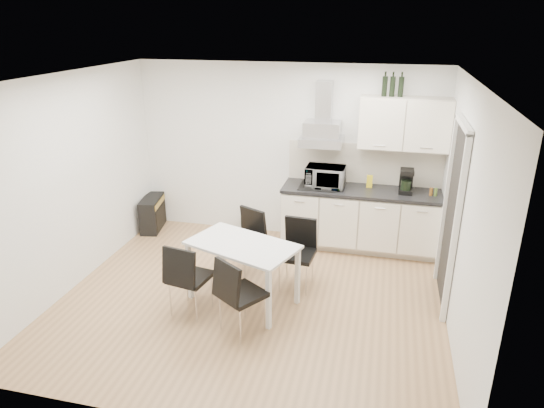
# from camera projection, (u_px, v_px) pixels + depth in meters

# --- Properties ---
(ground) EXTENTS (4.50, 4.50, 0.00)m
(ground) POSITION_uv_depth(u_px,v_px,m) (251.00, 299.00, 5.86)
(ground) COLOR tan
(ground) RESTS_ON ground
(wall_back) EXTENTS (4.50, 0.10, 2.60)m
(wall_back) POSITION_uv_depth(u_px,v_px,m) (286.00, 153.00, 7.21)
(wall_back) COLOR white
(wall_back) RESTS_ON ground
(wall_front) EXTENTS (4.50, 0.10, 2.60)m
(wall_front) POSITION_uv_depth(u_px,v_px,m) (175.00, 289.00, 3.57)
(wall_front) COLOR white
(wall_front) RESTS_ON ground
(wall_left) EXTENTS (0.10, 4.00, 2.60)m
(wall_left) POSITION_uv_depth(u_px,v_px,m) (71.00, 183.00, 5.88)
(wall_left) COLOR white
(wall_left) RESTS_ON ground
(wall_right) EXTENTS (0.10, 4.00, 2.60)m
(wall_right) POSITION_uv_depth(u_px,v_px,m) (463.00, 216.00, 4.90)
(wall_right) COLOR white
(wall_right) RESTS_ON ground
(ceiling) EXTENTS (4.50, 4.50, 0.00)m
(ceiling) POSITION_uv_depth(u_px,v_px,m) (247.00, 78.00, 4.92)
(ceiling) COLOR white
(ceiling) RESTS_ON wall_back
(doorway) EXTENTS (0.08, 1.04, 2.10)m
(doorway) POSITION_uv_depth(u_px,v_px,m) (450.00, 218.00, 5.50)
(doorway) COLOR white
(doorway) RESTS_ON ground
(kitchenette) EXTENTS (2.22, 0.64, 2.52)m
(kitchenette) POSITION_uv_depth(u_px,v_px,m) (364.00, 194.00, 6.88)
(kitchenette) COLOR beige
(kitchenette) RESTS_ON ground
(dining_table) EXTENTS (1.40, 1.09, 0.75)m
(dining_table) POSITION_uv_depth(u_px,v_px,m) (243.00, 251.00, 5.59)
(dining_table) COLOR white
(dining_table) RESTS_ON ground
(chair_far_left) EXTENTS (0.61, 0.64, 0.88)m
(chair_far_left) POSITION_uv_depth(u_px,v_px,m) (244.00, 244.00, 6.26)
(chair_far_left) COLOR black
(chair_far_left) RESTS_ON ground
(chair_far_right) EXTENTS (0.47, 0.53, 0.88)m
(chair_far_right) POSITION_uv_depth(u_px,v_px,m) (297.00, 256.00, 5.96)
(chair_far_right) COLOR black
(chair_far_right) RESTS_ON ground
(chair_near_left) EXTENTS (0.52, 0.57, 0.88)m
(chair_near_left) POSITION_uv_depth(u_px,v_px,m) (190.00, 278.00, 5.45)
(chair_near_left) COLOR black
(chair_near_left) RESTS_ON ground
(chair_near_right) EXTENTS (0.64, 0.66, 0.88)m
(chair_near_right) POSITION_uv_depth(u_px,v_px,m) (242.00, 295.00, 5.11)
(chair_near_right) COLOR black
(chair_near_right) RESTS_ON ground
(guitar_amp) EXTENTS (0.38, 0.67, 0.52)m
(guitar_amp) POSITION_uv_depth(u_px,v_px,m) (152.00, 213.00, 7.72)
(guitar_amp) COLOR black
(guitar_amp) RESTS_ON ground
(floor_speaker) EXTENTS (0.21, 0.20, 0.28)m
(floor_speaker) POSITION_uv_depth(u_px,v_px,m) (246.00, 223.00, 7.66)
(floor_speaker) COLOR black
(floor_speaker) RESTS_ON ground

